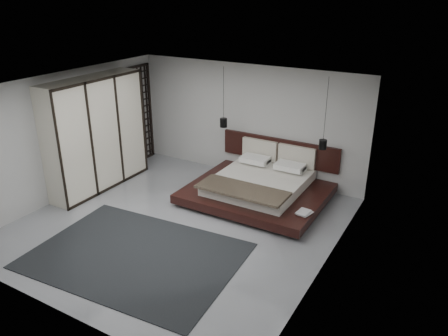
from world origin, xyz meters
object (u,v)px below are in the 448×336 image
Objects in this scene: pendant_left at (224,122)px; pendant_right at (323,144)px; rug at (136,255)px; lattice_screen at (140,114)px; bed at (259,186)px; wardrobe at (96,134)px.

pendant_right is (2.45, -0.00, -0.12)m from pendant_left.
rug is (-2.12, -3.71, -1.36)m from pendant_right.
pendant_right is at bearing 60.27° from rug.
lattice_screen is 4.96m from rug.
rug is at bearing -51.97° from lattice_screen.
lattice_screen is 4.01m from bed.
pendant_right is 4.48m from rug.
wardrobe is at bearing -159.88° from bed.
pendant_left is 4.00m from rug.
rug is at bearing -35.24° from wardrobe.
wardrobe is at bearing -82.32° from lattice_screen.
bed is 3.96m from wardrobe.
pendant_right is at bearing -0.69° from lattice_screen.
wardrobe is at bearing -159.46° from pendant_right.
lattice_screen is 0.71× the size of rug.
wardrobe is 3.55m from rug.
lattice_screen reaches higher than rug.
pendant_left is 2.45m from pendant_right.
rug is at bearing -105.51° from bed.
pendant_left is at bearing 180.00° from pendant_right.
bed is at bearing -8.14° from lattice_screen.
bed is 1.93× the size of pendant_right.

